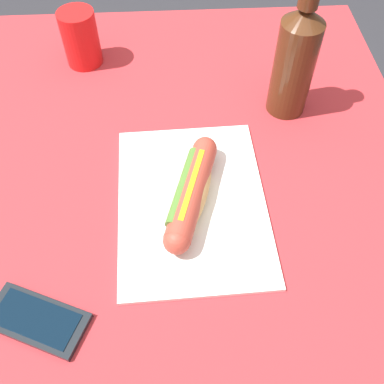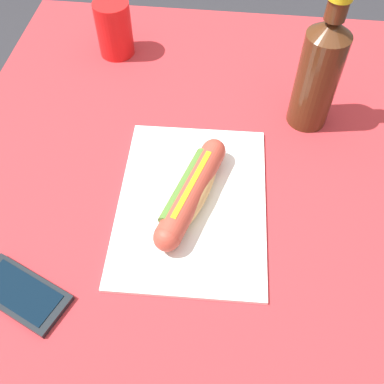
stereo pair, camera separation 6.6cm
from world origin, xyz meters
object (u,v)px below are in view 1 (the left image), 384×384
(cell_phone, at_px, (37,320))
(soda_bottle, at_px, (295,60))
(hot_dog, at_px, (191,192))
(drinking_cup, at_px, (81,38))

(cell_phone, height_order, soda_bottle, soda_bottle)
(cell_phone, bearing_deg, soda_bottle, -45.69)
(hot_dog, relative_size, drinking_cup, 1.91)
(cell_phone, distance_m, soda_bottle, 0.56)
(hot_dog, xyz_separation_m, cell_phone, (-0.18, 0.21, -0.03))
(hot_dog, distance_m, soda_bottle, 0.29)
(hot_dog, distance_m, cell_phone, 0.28)
(soda_bottle, bearing_deg, drinking_cup, 67.61)
(hot_dog, xyz_separation_m, soda_bottle, (0.21, -0.19, 0.07))
(hot_dog, distance_m, drinking_cup, 0.42)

